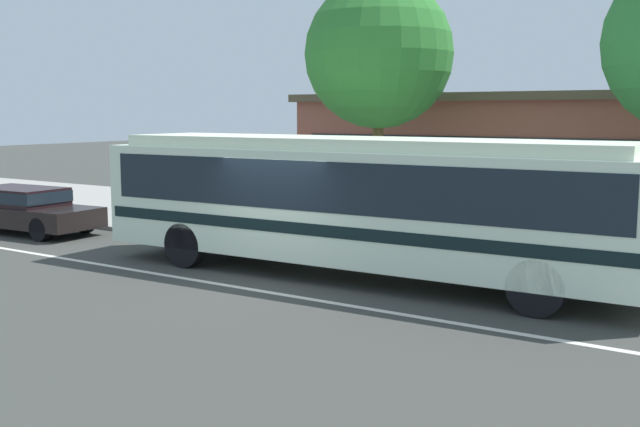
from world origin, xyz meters
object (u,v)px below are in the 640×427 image
bus_stop_sign (605,197)px  street_tree_near_stop (379,54)px  sedan_behind_bus (23,207)px  pedestrian_walking_along_curb (266,202)px  pedestrian_waiting_near_sign (344,204)px  transit_bus (359,197)px

bus_stop_sign → street_tree_near_stop: (-6.31, 2.20, 3.15)m
sedan_behind_bus → bus_stop_sign: bus_stop_sign is taller
pedestrian_walking_along_curb → sedan_behind_bus: bearing=-161.5°
bus_stop_sign → pedestrian_waiting_near_sign: bearing=173.6°
bus_stop_sign → street_tree_near_stop: street_tree_near_stop is taller
transit_bus → bus_stop_sign: 4.83m
transit_bus → sedan_behind_bus: bearing=-178.8°
sedan_behind_bus → pedestrian_waiting_near_sign: pedestrian_waiting_near_sign is taller
sedan_behind_bus → street_tree_near_stop: street_tree_near_stop is taller
pedestrian_waiting_near_sign → sedan_behind_bus: bearing=-161.9°
transit_bus → pedestrian_waiting_near_sign: size_ratio=6.91×
transit_bus → pedestrian_walking_along_curb: 4.61m
pedestrian_waiting_near_sign → pedestrian_walking_along_curb: bearing=-163.4°
sedan_behind_bus → pedestrian_waiting_near_sign: size_ratio=2.78×
transit_bus → street_tree_near_stop: bearing=114.5°
pedestrian_walking_along_curb → bus_stop_sign: bearing=-0.8°
transit_bus → street_tree_near_stop: size_ratio=1.76×
transit_bus → sedan_behind_bus: size_ratio=2.49×
bus_stop_sign → sedan_behind_bus: bearing=-171.8°
street_tree_near_stop → sedan_behind_bus: bearing=-154.2°
sedan_behind_bus → street_tree_near_stop: size_ratio=0.71×
pedestrian_waiting_near_sign → pedestrian_walking_along_curb: (-2.01, -0.60, -0.03)m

